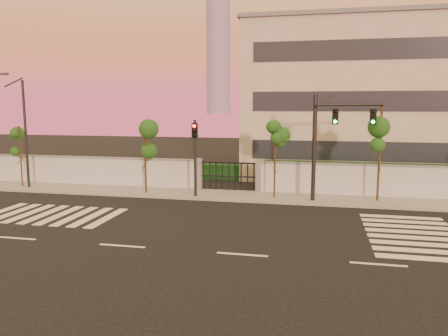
% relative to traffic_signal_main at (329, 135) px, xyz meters
% --- Properties ---
extents(ground, '(120.00, 120.00, 0.00)m').
position_rel_traffic_signal_main_xyz_m(ground, '(-3.33, -9.84, -4.02)').
color(ground, black).
rests_on(ground, ground).
extents(sidewalk, '(60.00, 3.00, 0.15)m').
position_rel_traffic_signal_main_xyz_m(sidewalk, '(-3.33, 0.66, -3.95)').
color(sidewalk, gray).
rests_on(sidewalk, ground).
extents(perimeter_wall, '(60.00, 0.36, 2.20)m').
position_rel_traffic_signal_main_xyz_m(perimeter_wall, '(-3.23, 2.16, -2.95)').
color(perimeter_wall, '#B9BCC1').
rests_on(perimeter_wall, ground).
extents(hedge_row, '(41.00, 4.25, 1.80)m').
position_rel_traffic_signal_main_xyz_m(hedge_row, '(-2.16, 4.90, -3.20)').
color(hedge_row, black).
rests_on(hedge_row, ground).
extents(institutional_building, '(24.40, 12.40, 12.25)m').
position_rel_traffic_signal_main_xyz_m(institutional_building, '(5.67, 12.15, 2.13)').
color(institutional_building, '#B6AD9A').
rests_on(institutional_building, ground).
extents(distant_skyscraper, '(16.00, 16.00, 118.00)m').
position_rel_traffic_signal_main_xyz_m(distant_skyscraper, '(-68.33, 270.16, 57.96)').
color(distant_skyscraper, gray).
rests_on(distant_skyscraper, ground).
extents(road_markings, '(57.00, 7.62, 0.02)m').
position_rel_traffic_signal_main_xyz_m(road_markings, '(-4.91, -6.08, -4.01)').
color(road_markings, silver).
rests_on(road_markings, ground).
extents(street_tree_b, '(1.32, 1.05, 4.31)m').
position_rel_traffic_signal_main_xyz_m(street_tree_b, '(-20.66, 0.53, -0.85)').
color(street_tree_b, '#382314').
rests_on(street_tree_b, ground).
extents(street_tree_c, '(1.56, 1.24, 4.56)m').
position_rel_traffic_signal_main_xyz_m(street_tree_c, '(-11.30, 0.10, -0.66)').
color(street_tree_c, '#382314').
rests_on(street_tree_c, ground).
extents(street_tree_d, '(1.41, 1.12, 4.78)m').
position_rel_traffic_signal_main_xyz_m(street_tree_d, '(-3.10, 0.42, -0.50)').
color(street_tree_d, '#382314').
rests_on(street_tree_d, ground).
extents(street_tree_e, '(1.63, 1.30, 5.69)m').
position_rel_traffic_signal_main_xyz_m(street_tree_e, '(2.94, 0.71, 0.17)').
color(street_tree_e, '#382314').
rests_on(street_tree_e, ground).
extents(traffic_signal_main, '(3.94, 1.42, 6.36)m').
position_rel_traffic_signal_main_xyz_m(traffic_signal_main, '(0.00, 0.00, 0.00)').
color(traffic_signal_main, black).
rests_on(traffic_signal_main, ground).
extents(traffic_signal_secondary, '(0.38, 0.35, 4.84)m').
position_rel_traffic_signal_main_xyz_m(traffic_signal_secondary, '(-7.91, -0.33, -0.95)').
color(traffic_signal_secondary, black).
rests_on(traffic_signal_secondary, ground).
extents(streetlight_west, '(0.46, 1.86, 7.72)m').
position_rel_traffic_signal_main_xyz_m(streetlight_west, '(-19.87, -0.05, 0.15)').
color(streetlight_west, black).
rests_on(streetlight_west, ground).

